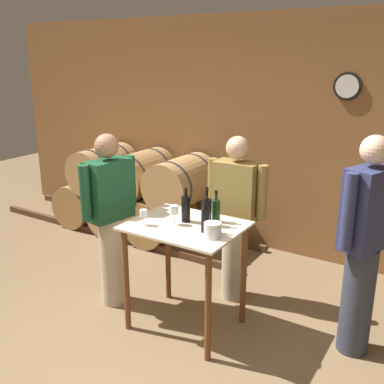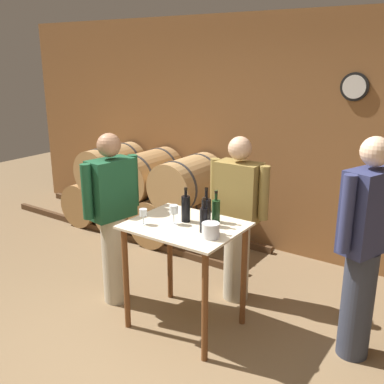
% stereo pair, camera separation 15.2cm
% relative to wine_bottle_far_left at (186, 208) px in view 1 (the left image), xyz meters
% --- Properties ---
extents(ground_plane, '(14.00, 14.00, 0.00)m').
position_rel_wine_bottle_far_left_xyz_m(ground_plane, '(0.15, -0.75, -1.05)').
color(ground_plane, brown).
extents(back_wall, '(8.40, 0.08, 2.70)m').
position_rel_wine_bottle_far_left_xyz_m(back_wall, '(0.15, 1.86, 0.30)').
color(back_wall, brown).
rests_on(back_wall, ground_plane).
extents(barrel_rack, '(3.83, 0.82, 1.11)m').
position_rel_wine_bottle_far_left_xyz_m(barrel_rack, '(-1.73, 1.37, -0.51)').
color(barrel_rack, '#4C331E').
rests_on(barrel_rack, ground_plane).
extents(tasting_table, '(0.91, 0.72, 0.93)m').
position_rel_wine_bottle_far_left_xyz_m(tasting_table, '(0.04, -0.06, -0.32)').
color(tasting_table, beige).
rests_on(tasting_table, ground_plane).
extents(wine_bottle_far_left, '(0.07, 0.07, 0.29)m').
position_rel_wine_bottle_far_left_xyz_m(wine_bottle_far_left, '(0.00, 0.00, 0.00)').
color(wine_bottle_far_left, black).
rests_on(wine_bottle_far_left, tasting_table).
extents(wine_bottle_left, '(0.08, 0.08, 0.31)m').
position_rel_wine_bottle_far_left_xyz_m(wine_bottle_left, '(0.18, 0.02, 0.00)').
color(wine_bottle_left, black).
rests_on(wine_bottle_left, tasting_table).
extents(wine_bottle_center, '(0.07, 0.07, 0.27)m').
position_rel_wine_bottle_far_left_xyz_m(wine_bottle_center, '(0.21, 0.13, -0.01)').
color(wine_bottle_center, '#193819').
rests_on(wine_bottle_center, tasting_table).
extents(wine_bottle_right, '(0.07, 0.07, 0.28)m').
position_rel_wine_bottle_far_left_xyz_m(wine_bottle_right, '(0.25, -0.11, -0.01)').
color(wine_bottle_right, black).
rests_on(wine_bottle_right, tasting_table).
extents(wine_glass_near_left, '(0.06, 0.06, 0.13)m').
position_rel_wine_bottle_far_left_xyz_m(wine_glass_near_left, '(-0.24, -0.25, -0.02)').
color(wine_glass_near_left, silver).
rests_on(wine_glass_near_left, tasting_table).
extents(wine_glass_near_center, '(0.07, 0.07, 0.16)m').
position_rel_wine_bottle_far_left_xyz_m(wine_glass_near_center, '(-0.05, -0.10, 0.00)').
color(wine_glass_near_center, silver).
rests_on(wine_glass_near_center, tasting_table).
extents(ice_bucket, '(0.13, 0.13, 0.12)m').
position_rel_wine_bottle_far_left_xyz_m(ice_bucket, '(0.35, -0.18, -0.06)').
color(ice_bucket, silver).
rests_on(ice_bucket, tasting_table).
extents(person_host, '(0.29, 0.58, 1.61)m').
position_rel_wine_bottle_far_left_xyz_m(person_host, '(-0.75, -0.09, -0.20)').
color(person_host, '#B7AD93').
rests_on(person_host, ground_plane).
extents(person_visitor_with_scarf, '(0.59, 0.24, 1.57)m').
position_rel_wine_bottle_far_left_xyz_m(person_visitor_with_scarf, '(0.16, 0.59, -0.22)').
color(person_visitor_with_scarf, '#B7AD93').
rests_on(person_visitor_with_scarf, ground_plane).
extents(person_visitor_bearded, '(0.34, 0.56, 1.72)m').
position_rel_wine_bottle_far_left_xyz_m(person_visitor_bearded, '(1.34, 0.36, -0.13)').
color(person_visitor_bearded, '#333847').
rests_on(person_visitor_bearded, ground_plane).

